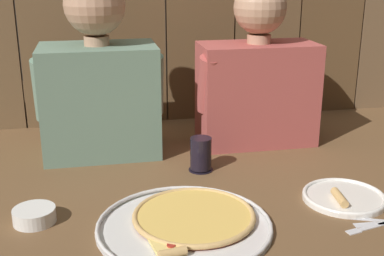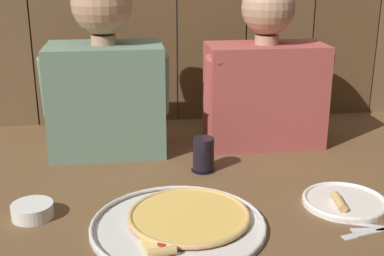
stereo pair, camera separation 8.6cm
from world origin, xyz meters
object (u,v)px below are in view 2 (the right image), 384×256
pizza_tray (183,221)px  dinner_plate (344,201)px  drinking_glass (203,155)px  diner_right (265,73)px  dipping_bowl (32,210)px  diner_left (105,73)px

pizza_tray → dinner_plate: dinner_plate is taller
pizza_tray → drinking_glass: 0.35m
dinner_plate → diner_right: (-0.09, 0.50, 0.24)m
dinner_plate → pizza_tray: bearing=-173.1°
drinking_glass → dipping_bowl: bearing=-153.0°
diner_left → pizza_tray: bearing=-70.9°
pizza_tray → diner_right: diner_right is taller
pizza_tray → diner_left: size_ratio=0.73×
dinner_plate → drinking_glass: drinking_glass is taller
dinner_plate → dipping_bowl: size_ratio=2.12×
drinking_glass → diner_left: diner_left is taller
dinner_plate → drinking_glass: (-0.34, 0.28, 0.04)m
dinner_plate → drinking_glass: size_ratio=2.11×
dipping_bowl → diner_right: size_ratio=0.19×
dipping_bowl → diner_left: 0.55m
pizza_tray → dinner_plate: bearing=6.9°
pizza_tray → dipping_bowl: (-0.37, 0.09, 0.01)m
pizza_tray → dipping_bowl: size_ratio=4.08×
dinner_plate → dipping_bowl: 0.82m
drinking_glass → diner_right: diner_right is taller
diner_right → drinking_glass: bearing=-138.4°
dinner_plate → diner_left: (-0.63, 0.50, 0.26)m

